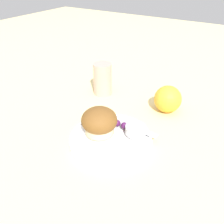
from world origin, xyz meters
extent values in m
plane|color=beige|center=(0.00, 0.00, 0.00)|extent=(3.00, 3.00, 0.00)
cylinder|color=white|center=(-0.01, -0.02, 0.01)|extent=(0.21, 0.21, 0.01)
torus|color=white|center=(-0.01, -0.02, 0.02)|extent=(0.20, 0.20, 0.01)
cylinder|color=beige|center=(-0.04, -0.02, 0.03)|extent=(0.07, 0.07, 0.03)
ellipsoid|color=brown|center=(-0.04, -0.02, 0.06)|extent=(0.09, 0.09, 0.06)
cylinder|color=silver|center=(0.03, 0.02, 0.03)|extent=(0.05, 0.05, 0.02)
cylinder|color=beige|center=(0.03, 0.02, 0.04)|extent=(0.05, 0.05, 0.00)
sphere|color=#4C194C|center=(-0.02, 0.03, 0.03)|extent=(0.02, 0.02, 0.02)
sphere|color=#4C194C|center=(0.00, 0.03, 0.03)|extent=(0.02, 0.02, 0.02)
cube|color=#B7B7BC|center=(-0.01, 0.04, 0.02)|extent=(0.20, 0.03, 0.00)
sphere|color=#F4A82D|center=(0.05, 0.20, 0.04)|extent=(0.08, 0.08, 0.08)
cylinder|color=#E5998C|center=(-0.18, 0.19, 0.05)|extent=(0.06, 0.06, 0.11)
camera|label=1|loc=(0.26, -0.44, 0.40)|focal=40.00mm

